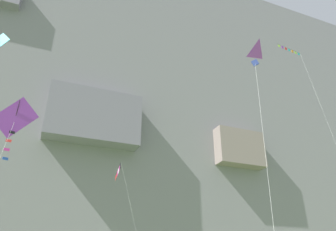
% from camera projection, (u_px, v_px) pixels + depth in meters
% --- Properties ---
extents(cliff_face, '(180.00, 33.25, 72.19)m').
position_uv_depth(cliff_face, '(86.00, 110.00, 72.04)').
color(cliff_face, gray).
rests_on(cliff_face, ground).
extents(kite_diamond_mid_center, '(2.36, 2.18, 11.58)m').
position_uv_depth(kite_diamond_mid_center, '(14.00, 120.00, 17.22)').
color(kite_diamond_mid_center, purple).
rests_on(kite_diamond_mid_center, ground).
extents(kite_banner_mid_right, '(3.15, 8.45, 13.81)m').
position_uv_depth(kite_banner_mid_right, '(119.00, 175.00, 37.03)').
color(kite_banner_mid_right, black).
rests_on(kite_banner_mid_right, ground).
extents(kite_delta_low_right, '(3.03, 3.67, 15.23)m').
position_uv_depth(kite_delta_low_right, '(248.00, 66.00, 20.43)').
color(kite_delta_low_right, purple).
rests_on(kite_delta_low_right, ground).
extents(kite_banner_high_center, '(4.38, 3.83, 28.36)m').
position_uv_depth(kite_banner_high_center, '(300.00, 72.00, 38.46)').
color(kite_banner_high_center, black).
rests_on(kite_banner_high_center, ground).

